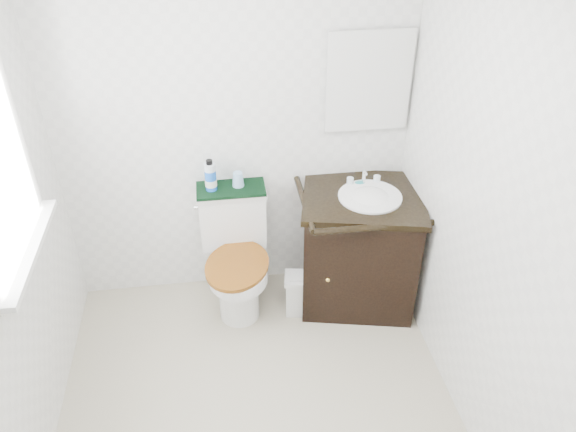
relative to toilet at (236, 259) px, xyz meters
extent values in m
plane|color=#B5AF92|center=(0.05, -0.97, -0.36)|extent=(2.40, 2.40, 0.00)
plane|color=silver|center=(0.05, 0.23, 0.84)|extent=(2.40, 0.00, 2.40)
plane|color=silver|center=(1.15, -0.97, 0.84)|extent=(0.00, 2.40, 2.40)
cube|color=silver|center=(0.87, 0.21, 1.09)|extent=(0.50, 0.02, 0.60)
cylinder|color=white|center=(0.00, -0.15, -0.16)|extent=(0.26, 0.26, 0.40)
cube|color=white|center=(0.00, 0.10, -0.16)|extent=(0.26, 0.28, 0.40)
cube|color=white|center=(0.00, 0.12, 0.24)|extent=(0.42, 0.18, 0.38)
cube|color=white|center=(0.00, 0.12, 0.44)|extent=(0.44, 0.20, 0.03)
cylinder|color=white|center=(0.00, -0.19, 0.04)|extent=(0.38, 0.38, 0.08)
cylinder|color=brown|center=(0.00, -0.19, 0.10)|extent=(0.49, 0.49, 0.03)
cube|color=black|center=(0.82, -0.06, 0.03)|extent=(0.83, 0.74, 0.78)
cube|color=black|center=(0.82, -0.06, 0.44)|extent=(0.87, 0.79, 0.04)
cylinder|color=white|center=(0.85, -0.09, 0.47)|extent=(0.39, 0.39, 0.01)
ellipsoid|color=white|center=(0.85, -0.09, 0.41)|extent=(0.34, 0.34, 0.17)
cylinder|color=silver|center=(0.85, 0.07, 0.51)|extent=(0.02, 0.02, 0.10)
cube|color=silver|center=(0.40, -0.17, -0.22)|extent=(0.20, 0.17, 0.27)
cube|color=silver|center=(0.40, -0.17, -0.08)|extent=(0.23, 0.19, 0.03)
cube|color=black|center=(0.00, 0.12, 0.47)|extent=(0.43, 0.22, 0.02)
cylinder|color=blue|center=(-0.12, 0.12, 0.54)|extent=(0.07, 0.07, 0.13)
cylinder|color=silver|center=(-0.12, 0.12, 0.63)|extent=(0.07, 0.07, 0.04)
cylinder|color=black|center=(-0.12, 0.12, 0.67)|extent=(0.04, 0.04, 0.03)
cone|color=#80ACD2|center=(0.05, 0.14, 0.52)|extent=(0.08, 0.08, 0.09)
ellipsoid|color=teal|center=(0.82, 0.07, 0.47)|extent=(0.08, 0.05, 0.02)
camera|label=1|loc=(-0.07, -2.93, 2.30)|focal=35.00mm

